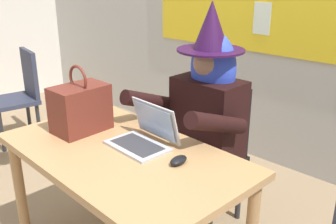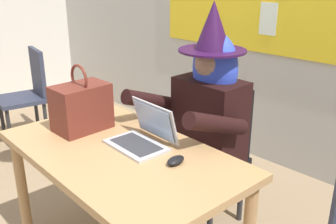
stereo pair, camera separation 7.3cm
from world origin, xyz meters
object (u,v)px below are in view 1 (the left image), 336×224
chair_spare_by_window (20,92)px  person_costumed (202,111)px  desk_main (122,168)px  computer_mouse (179,160)px  laptop (144,136)px  chair_at_desk (212,147)px  handbag (81,108)px

chair_spare_by_window → person_costumed: bearing=105.0°
desk_main → computer_mouse: computer_mouse is taller
laptop → computer_mouse: 0.27m
desk_main → person_costumed: bearing=87.7°
person_costumed → chair_at_desk: bearing=-177.0°
computer_mouse → chair_spare_by_window: 2.43m
person_costumed → laptop: (0.00, -0.48, -0.01)m
computer_mouse → chair_spare_by_window: size_ratio=0.12×
chair_at_desk → computer_mouse: 0.73m
chair_at_desk → laptop: (0.01, -0.60, 0.27)m
desk_main → handbag: (-0.37, 0.02, 0.23)m
person_costumed → chair_spare_by_window: size_ratio=1.63×
chair_at_desk → chair_spare_by_window: size_ratio=1.03×
person_costumed → handbag: bearing=-32.0°
person_costumed → handbag: person_costumed is taller
chair_at_desk → handbag: handbag is taller
computer_mouse → chair_spare_by_window: (-2.38, 0.39, -0.27)m
chair_at_desk → computer_mouse: (0.28, -0.63, 0.24)m
desk_main → chair_at_desk: bearing=88.3°
handbag → laptop: bearing=15.4°
desk_main → laptop: (0.03, 0.13, 0.14)m
computer_mouse → chair_at_desk: bearing=107.8°
chair_at_desk → computer_mouse: size_ratio=8.76×
chair_at_desk → handbag: bearing=-32.0°
person_costumed → desk_main: bearing=-0.7°
desk_main → handbag: bearing=176.5°
desk_main → chair_spare_by_window: bearing=166.9°
desk_main → chair_spare_by_window: 2.15m
laptop → handbag: size_ratio=0.89×
person_costumed → laptop: bearing=2.2°
laptop → chair_spare_by_window: bearing=174.0°
handbag → chair_spare_by_window: bearing=164.9°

